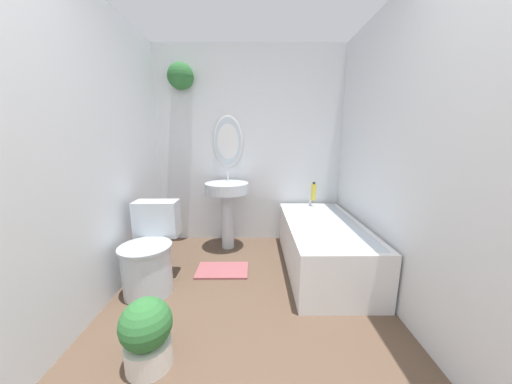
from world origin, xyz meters
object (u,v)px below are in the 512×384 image
toilet (150,254)px  pedestal_sink (227,199)px  shampoo_bottle (314,192)px  bathtub (323,244)px  potted_plant (147,333)px

toilet → pedestal_sink: 1.09m
shampoo_bottle → pedestal_sink: bearing=-174.1°
bathtub → toilet: bearing=-167.6°
pedestal_sink → bathtub: pedestal_sink is taller
bathtub → pedestal_sink: bearing=153.6°
bathtub → potted_plant: bearing=-138.4°
bathtub → shampoo_bottle: bearing=87.4°
toilet → potted_plant: size_ratio=1.75×
bathtub → potted_plant: size_ratio=3.53×
pedestal_sink → shampoo_bottle: pedestal_sink is taller
toilet → pedestal_sink: pedestal_sink is taller
pedestal_sink → bathtub: (1.02, -0.51, -0.35)m
shampoo_bottle → potted_plant: 2.28m
toilet → potted_plant: toilet is taller
shampoo_bottle → potted_plant: shampoo_bottle is taller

